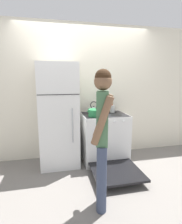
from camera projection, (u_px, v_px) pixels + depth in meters
ground_plane at (85, 154)px, 3.62m from camera, size 14.00×14.00×0.00m
wall_back at (85, 92)px, 3.42m from camera, size 10.00×0.06×2.55m
refrigerator at (59, 116)px, 3.05m from camera, size 0.66×0.64×1.79m
stove_range at (105, 138)px, 3.25m from camera, size 0.81×1.37×0.89m
dutch_oven_pot at (97, 113)px, 3.03m from camera, size 0.34×0.30×0.15m
tea_kettle at (94, 110)px, 3.29m from camera, size 0.22×0.18×0.23m
utensil_jar at (112, 109)px, 3.37m from camera, size 0.09×0.09×0.26m
person at (102, 133)px, 1.95m from camera, size 0.33×0.38×1.63m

